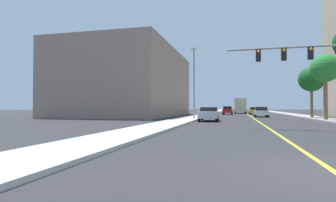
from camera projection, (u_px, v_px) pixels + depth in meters
name	position (u px, v px, depth m)	size (l,w,h in m)	color
ground	(249.00, 115.00, 46.90)	(192.00, 192.00, 0.00)	#2D2D30
sidewalk_left	(205.00, 114.00, 48.74)	(2.80, 168.00, 0.15)	beige
sidewalk_right	(296.00, 115.00, 45.07)	(2.80, 168.00, 0.15)	#9E9B93
lane_marking_center	(249.00, 115.00, 46.90)	(0.16, 144.00, 0.01)	yellow
building_left_near	(129.00, 84.00, 44.12)	(15.52, 25.08, 10.46)	gray
traffic_signal_mast	(323.00, 61.00, 17.51)	(9.40, 0.36, 5.74)	gray
street_lamp	(194.00, 79.00, 29.88)	(0.56, 0.28, 7.85)	gray
palm_mid	(325.00, 69.00, 27.74)	(2.89, 2.89, 6.72)	brown
palm_far	(312.00, 80.00, 33.51)	(3.10, 3.10, 6.28)	brown
car_red	(228.00, 110.00, 50.54)	(1.83, 4.11, 1.52)	red
car_white	(261.00, 112.00, 38.64)	(1.93, 4.40, 1.43)	white
car_yellow	(255.00, 111.00, 50.90)	(1.92, 4.50, 1.37)	gold
car_silver	(209.00, 114.00, 27.64)	(1.99, 4.40, 1.41)	#BCBCC1
delivery_truck	(240.00, 105.00, 59.06)	(2.42, 7.21, 3.23)	red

